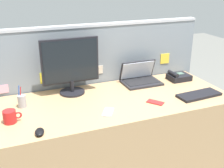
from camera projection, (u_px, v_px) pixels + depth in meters
The scene contains 11 objects.
desk at pixel (114, 137), 2.46m from camera, with size 1.97×0.81×0.72m, color tan.
cubicle_divider at pixel (97, 89), 2.75m from camera, with size 2.11×0.08×1.28m.
desktop_monitor at pixel (71, 64), 2.37m from camera, with size 0.49×0.22×0.48m.
laptop at pixel (140, 78), 2.68m from camera, with size 0.35×0.26×0.21m.
desk_phone at pixel (178, 77), 2.75m from camera, with size 0.20×0.16×0.09m.
keyboard_main at pixel (199, 95), 2.39m from camera, with size 0.38×0.15×0.02m, color black.
computer_mouse_right_hand at pixel (40, 132), 1.82m from camera, with size 0.06×0.10×0.03m, color black.
pen_cup at pixel (22, 101), 2.18m from camera, with size 0.06×0.06×0.18m.
cell_phone_red_case at pixel (155, 102), 2.27m from camera, with size 0.07×0.13×0.01m, color #B22323.
cell_phone_silver_slab at pixel (108, 112), 2.11m from camera, with size 0.07×0.14×0.01m, color #B7BAC1.
coffee_mug at pixel (10, 117), 1.95m from camera, with size 0.13×0.09×0.09m.
Camera 1 is at (-0.80, -1.97, 1.69)m, focal length 45.03 mm.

